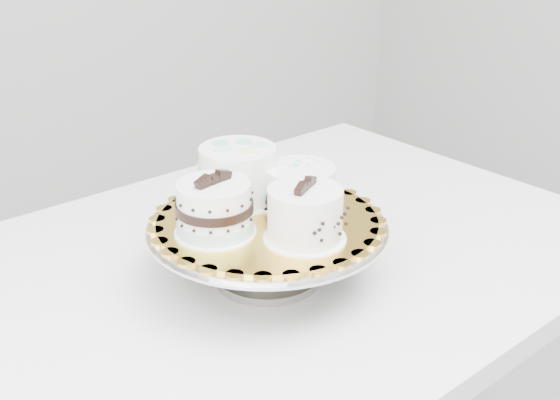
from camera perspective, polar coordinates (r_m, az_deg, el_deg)
table at (r=1.09m, az=-1.77°, el=-8.79°), size 1.15×0.80×0.75m
cake_stand at (r=0.97m, az=-1.02°, el=-3.28°), size 0.33×0.33×0.09m
cake_board at (r=0.95m, az=-1.03°, el=-1.67°), size 0.31×0.31×0.00m
cake_swirl at (r=0.89m, az=2.05°, el=-1.28°), size 0.13×0.13×0.08m
cake_banded at (r=0.91m, az=-5.34°, el=-0.85°), size 0.11×0.11×0.09m
cake_dots at (r=1.00m, az=-3.43°, el=2.18°), size 0.13×0.13×0.08m
cake_ribbon at (r=0.98m, az=1.71°, el=1.05°), size 0.12×0.11×0.06m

